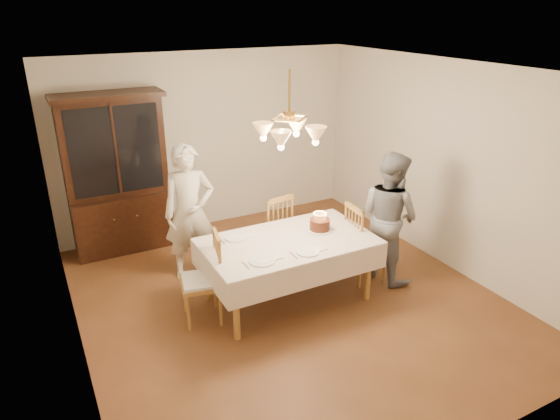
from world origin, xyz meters
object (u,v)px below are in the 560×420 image
birthday_cake (320,225)px  elderly_woman (190,213)px  dining_table (288,246)px  chair_far_side (272,233)px  china_hutch (117,177)px

birthday_cake → elderly_woman: bearing=141.2°
dining_table → chair_far_side: size_ratio=1.90×
chair_far_side → elderly_woman: bearing=168.0°
chair_far_side → elderly_woman: elderly_woman is taller
chair_far_side → birthday_cake: (0.23, -0.78, 0.38)m
chair_far_side → birthday_cake: chair_far_side is taller
dining_table → birthday_cake: bearing=8.0°
elderly_woman → birthday_cake: 1.59m
dining_table → elderly_woman: size_ratio=1.12×
china_hutch → birthday_cake: china_hutch is taller
dining_table → china_hutch: (-1.39, 2.25, 0.36)m
chair_far_side → china_hutch: bearing=138.8°
dining_table → elderly_woman: elderly_woman is taller
china_hutch → elderly_woman: size_ratio=1.27×
birthday_cake → china_hutch: bearing=130.0°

